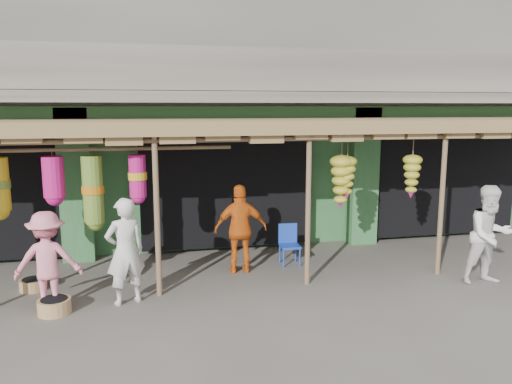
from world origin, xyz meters
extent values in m
plane|color=#514C47|center=(0.00, 0.00, 0.00)|extent=(80.00, 80.00, 0.00)
cube|color=gray|center=(0.00, 5.00, 5.00)|extent=(16.00, 6.00, 4.00)
cube|color=#2D6033|center=(0.00, 5.15, 1.50)|extent=(16.00, 5.70, 3.00)
cube|color=gray|center=(0.00, 1.65, 3.20)|extent=(16.00, 0.90, 0.22)
cube|color=gray|center=(0.00, 1.25, 3.70)|extent=(16.00, 0.10, 0.80)
cube|color=#2D6033|center=(0.00, 2.05, 2.85)|extent=(16.00, 0.35, 0.35)
cube|color=black|center=(0.00, 3.00, 1.35)|extent=(3.60, 2.00, 2.50)
cube|color=black|center=(5.00, 3.00, 1.35)|extent=(3.60, 2.00, 2.50)
cube|color=#2D6033|center=(-3.00, 2.05, 1.50)|extent=(0.60, 0.35, 3.00)
cube|color=#2D6033|center=(3.00, 2.05, 1.50)|extent=(0.60, 0.35, 3.00)
cylinder|color=brown|center=(-1.50, -0.20, 1.30)|extent=(0.09, 0.09, 2.60)
cylinder|color=brown|center=(1.00, -0.20, 1.30)|extent=(0.09, 0.09, 2.60)
cylinder|color=brown|center=(3.50, -0.20, 1.30)|extent=(0.09, 0.09, 2.60)
cylinder|color=brown|center=(-0.25, -0.20, 2.50)|extent=(12.90, 0.08, 0.08)
cylinder|color=brown|center=(-3.00, 0.20, 2.35)|extent=(5.50, 0.06, 0.06)
cube|color=brown|center=(0.00, 0.90, 2.68)|extent=(14.00, 2.70, 0.22)
cylinder|color=#1A3BA9|center=(0.84, 0.72, 0.18)|extent=(0.03, 0.03, 0.35)
cylinder|color=#1A3BA9|center=(1.15, 0.71, 0.18)|extent=(0.03, 0.03, 0.35)
cylinder|color=#1A3BA9|center=(0.85, 1.04, 0.18)|extent=(0.03, 0.03, 0.35)
cylinder|color=#1A3BA9|center=(1.16, 1.03, 0.18)|extent=(0.03, 0.03, 0.35)
cube|color=#1A3BA9|center=(1.00, 0.88, 0.37)|extent=(0.38, 0.38, 0.04)
cube|color=#1A3BA9|center=(1.01, 1.05, 0.58)|extent=(0.37, 0.05, 0.40)
cylinder|color=olive|center=(-3.56, 0.50, 0.09)|extent=(0.48, 0.48, 0.18)
cylinder|color=#A9744F|center=(-3.04, -0.61, 0.11)|extent=(0.52, 0.52, 0.22)
imported|color=silver|center=(-2.00, -0.43, 0.83)|extent=(0.71, 0.60, 1.67)
imported|color=silver|center=(4.04, -0.84, 0.86)|extent=(0.84, 0.66, 1.71)
imported|color=#D45B14|center=(0.00, 0.64, 0.82)|extent=(0.98, 0.46, 1.64)
imported|color=pink|center=(-3.13, -0.39, 0.75)|extent=(0.99, 0.60, 1.50)
camera|label=1|loc=(-1.61, -8.04, 3.01)|focal=35.00mm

